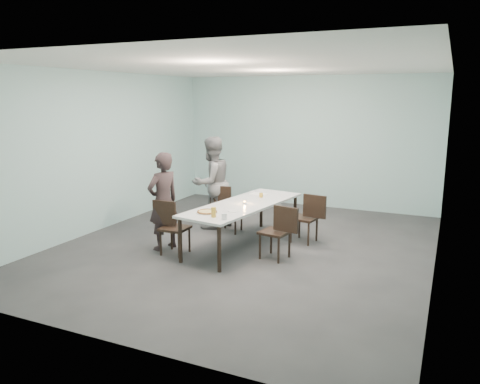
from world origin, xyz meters
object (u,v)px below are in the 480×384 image
at_px(diner_far, 212,183).
at_px(amber_tumbler, 261,195).
at_px(tealight, 245,203).
at_px(chair_far_left, 226,205).
at_px(chair_far_right, 308,215).
at_px(chair_near_right, 279,229).
at_px(table, 243,207).
at_px(chair_near_left, 170,224).
at_px(water_tumbler, 224,216).
at_px(pizza, 207,212).
at_px(beer_glass, 214,212).
at_px(side_plate, 233,211).
at_px(diner_near, 163,201).

xyz_separation_m(diner_far, amber_tumbler, (1.13, -0.24, -0.10)).
xyz_separation_m(tealight, amber_tumbler, (0.05, 0.61, 0.02)).
relative_size(chair_far_left, chair_far_right, 1.00).
bearing_deg(chair_near_right, chair_far_right, -88.74).
relative_size(table, chair_far_left, 3.11).
bearing_deg(chair_near_left, tealight, 38.52).
relative_size(chair_far_left, diner_far, 0.49).
height_order(chair_far_right, water_tumbler, chair_far_right).
bearing_deg(chair_far_right, table, 43.09).
xyz_separation_m(chair_far_left, chair_near_right, (1.46, -1.08, 0.00)).
height_order(pizza, tealight, tealight).
distance_m(chair_near_left, chair_near_right, 1.78).
bearing_deg(beer_glass, water_tumbler, -15.28).
distance_m(pizza, tealight, 0.86).
bearing_deg(table, tealight, -36.23).
relative_size(chair_near_right, chair_far_right, 1.00).
relative_size(table, side_plate, 15.04).
bearing_deg(diner_far, amber_tumbler, 101.10).
distance_m(table, diner_far, 1.34).
distance_m(chair_near_right, beer_glass, 1.09).
bearing_deg(chair_near_left, diner_far, 92.37).
bearing_deg(amber_tumbler, diner_far, 168.21).
distance_m(diner_near, water_tumbler, 1.38).
distance_m(table, pizza, 0.88).
height_order(diner_near, diner_far, diner_far).
distance_m(chair_far_left, pizza, 1.62).
relative_size(chair_far_right, diner_far, 0.49).
xyz_separation_m(chair_near_left, pizza, (0.68, -0.00, 0.27)).
xyz_separation_m(chair_far_left, water_tumbler, (0.84, -1.78, 0.29)).
bearing_deg(pizza, chair_far_left, 105.55).
height_order(chair_near_left, chair_far_left, same).
xyz_separation_m(chair_far_right, water_tumbler, (-0.79, -1.72, 0.29)).
height_order(diner_near, side_plate, diner_near).
distance_m(chair_near_right, side_plate, 0.78).
distance_m(chair_near_left, amber_tumbler, 1.77).
height_order(chair_far_left, amber_tumbler, chair_far_left).
relative_size(side_plate, amber_tumbler, 2.25).
height_order(chair_near_left, pizza, chair_near_left).
xyz_separation_m(table, tealight, (0.03, -0.02, 0.08)).
height_order(chair_far_left, diner_near, diner_near).
relative_size(beer_glass, amber_tumbler, 1.88).
relative_size(chair_near_right, beer_glass, 5.80).
distance_m(table, diner_near, 1.35).
bearing_deg(pizza, amber_tumbler, 76.92).
xyz_separation_m(diner_far, tealight, (1.07, -0.85, -0.12)).
height_order(pizza, side_plate, pizza).
xyz_separation_m(chair_near_right, amber_tumbler, (-0.70, 0.97, 0.29)).
relative_size(chair_near_right, amber_tumbler, 10.88).
relative_size(chair_far_left, beer_glass, 5.80).
bearing_deg(beer_glass, table, 88.05).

